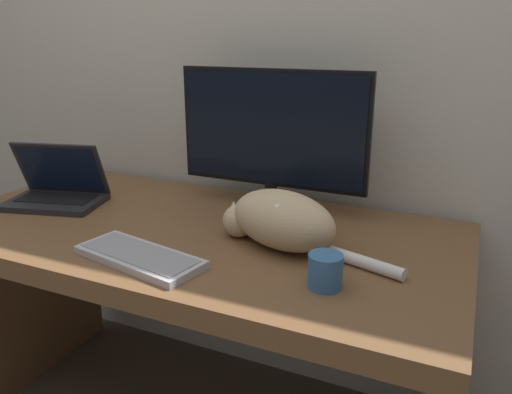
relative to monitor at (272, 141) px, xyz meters
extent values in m
cube|color=beige|center=(-0.16, 0.22, 0.30)|extent=(6.40, 0.06, 2.60)
cube|color=brown|center=(-0.16, -0.24, -0.26)|extent=(1.59, 0.79, 0.06)
cube|color=brown|center=(-0.92, -0.24, -0.65)|extent=(0.04, 0.73, 0.70)
cylinder|color=black|center=(0.00, 0.00, -0.22)|extent=(0.22, 0.22, 0.02)
cylinder|color=black|center=(0.00, 0.00, -0.17)|extent=(0.04, 0.04, 0.08)
cube|color=black|center=(0.00, 0.00, 0.04)|extent=(0.63, 0.02, 0.37)
cube|color=black|center=(0.00, -0.01, 0.04)|extent=(0.60, 0.01, 0.34)
cube|color=#232326|center=(-0.69, -0.26, -0.22)|extent=(0.35, 0.27, 0.02)
cube|color=black|center=(-0.69, -0.24, -0.21)|extent=(0.28, 0.17, 0.00)
cube|color=#232326|center=(-0.71, -0.19, -0.12)|extent=(0.32, 0.16, 0.19)
cube|color=black|center=(-0.71, -0.20, -0.12)|extent=(0.29, 0.14, 0.16)
cube|color=#BCBCC1|center=(-0.16, -0.49, -0.22)|extent=(0.38, 0.20, 0.02)
cube|color=#939397|center=(-0.16, -0.49, -0.21)|extent=(0.34, 0.17, 0.00)
ellipsoid|color=#D1B284|center=(0.14, -0.26, -0.16)|extent=(0.36, 0.26, 0.16)
ellipsoid|color=white|center=(0.16, -0.27, -0.11)|extent=(0.18, 0.17, 0.06)
sphere|color=#D1B284|center=(0.00, -0.24, -0.19)|extent=(0.10, 0.10, 0.10)
cone|color=white|center=(-0.02, -0.24, -0.15)|extent=(0.03, 0.03, 0.03)
cone|color=white|center=(0.02, -0.25, -0.15)|extent=(0.03, 0.03, 0.03)
cylinder|color=white|center=(0.38, -0.30, -0.22)|extent=(0.21, 0.09, 0.03)
cylinder|color=teal|center=(0.32, -0.43, -0.19)|extent=(0.08, 0.08, 0.08)
camera|label=1|loc=(0.60, -1.44, 0.32)|focal=35.00mm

